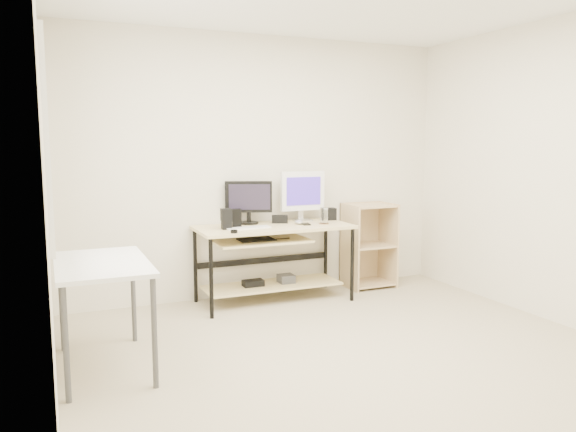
# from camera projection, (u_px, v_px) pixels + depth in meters

# --- Properties ---
(room) EXTENTS (4.01, 4.01, 2.62)m
(room) POSITION_uv_depth(u_px,v_px,m) (343.00, 177.00, 3.82)
(room) COLOR #B9AC8E
(room) RESTS_ON ground
(desk) EXTENTS (1.50, 0.65, 0.75)m
(desk) POSITION_uv_depth(u_px,v_px,m) (271.00, 247.00, 5.44)
(desk) COLOR beige
(desk) RESTS_ON ground
(side_table) EXTENTS (0.60, 1.00, 0.75)m
(side_table) POSITION_uv_depth(u_px,v_px,m) (102.00, 273.00, 3.80)
(side_table) COLOR white
(side_table) RESTS_ON ground
(shelf_unit) EXTENTS (0.50, 0.40, 0.90)m
(shelf_unit) POSITION_uv_depth(u_px,v_px,m) (367.00, 245.00, 6.05)
(shelf_unit) COLOR #D5B785
(shelf_unit) RESTS_ON ground
(black_monitor) EXTENTS (0.45, 0.21, 0.42)m
(black_monitor) POSITION_uv_depth(u_px,v_px,m) (249.00, 199.00, 5.50)
(black_monitor) COLOR black
(black_monitor) RESTS_ON desk
(white_imac) EXTENTS (0.47, 0.15, 0.51)m
(white_imac) POSITION_uv_depth(u_px,v_px,m) (303.00, 192.00, 5.71)
(white_imac) COLOR silver
(white_imac) RESTS_ON desk
(keyboard) EXTENTS (0.42, 0.14, 0.01)m
(keyboard) POSITION_uv_depth(u_px,v_px,m) (248.00, 228.00, 5.23)
(keyboard) COLOR white
(keyboard) RESTS_ON desk
(mouse) EXTENTS (0.09, 0.12, 0.04)m
(mouse) POSITION_uv_depth(u_px,v_px,m) (299.00, 222.00, 5.51)
(mouse) COLOR #AEAEB3
(mouse) RESTS_ON desk
(center_speaker) EXTENTS (0.17, 0.12, 0.08)m
(center_speaker) POSITION_uv_depth(u_px,v_px,m) (280.00, 219.00, 5.58)
(center_speaker) COLOR black
(center_speaker) RESTS_ON desk
(speaker_left) EXTENTS (0.10, 0.10, 0.19)m
(speaker_left) POSITION_uv_depth(u_px,v_px,m) (226.00, 218.00, 5.18)
(speaker_left) COLOR black
(speaker_left) RESTS_ON desk
(speaker_right) EXTENTS (0.11, 0.11, 0.12)m
(speaker_right) POSITION_uv_depth(u_px,v_px,m) (330.00, 214.00, 5.81)
(speaker_right) COLOR black
(speaker_right) RESTS_ON desk
(audio_controller) EXTENTS (0.09, 0.06, 0.18)m
(audio_controller) POSITION_uv_depth(u_px,v_px,m) (236.00, 218.00, 5.30)
(audio_controller) COLOR black
(audio_controller) RESTS_ON desk
(volume_puck) EXTENTS (0.07, 0.07, 0.03)m
(volume_puck) POSITION_uv_depth(u_px,v_px,m) (234.00, 232.00, 4.98)
(volume_puck) COLOR black
(volume_puck) RESTS_ON desk
(smartphone) EXTENTS (0.10, 0.14, 0.01)m
(smartphone) POSITION_uv_depth(u_px,v_px,m) (306.00, 224.00, 5.49)
(smartphone) COLOR black
(smartphone) RESTS_ON desk
(coaster) EXTENTS (0.11, 0.11, 0.01)m
(coaster) POSITION_uv_depth(u_px,v_px,m) (324.00, 224.00, 5.53)
(coaster) COLOR #956C43
(coaster) RESTS_ON desk
(drinking_glass) EXTENTS (0.09, 0.09, 0.16)m
(drinking_glass) POSITION_uv_depth(u_px,v_px,m) (324.00, 215.00, 5.52)
(drinking_glass) COLOR white
(drinking_glass) RESTS_ON coaster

